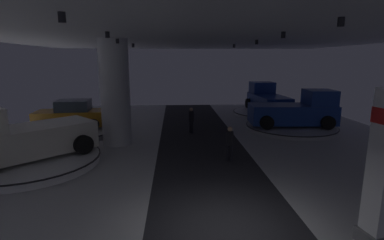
{
  "coord_description": "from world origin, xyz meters",
  "views": [
    {
      "loc": [
        -1.36,
        -6.91,
        4.43
      ],
      "look_at": [
        -0.46,
        7.73,
        1.4
      ],
      "focal_mm": 27.24,
      "sensor_mm": 36.0,
      "label": 1
    }
  ],
  "objects": [
    {
      "name": "pickup_truck_deep_right",
      "position": [
        6.38,
        16.84,
        1.18
      ],
      "size": [
        2.79,
        5.37,
        2.3
      ],
      "color": "navy",
      "rests_on": "display_platform_deep_right"
    },
    {
      "name": "pickup_truck_mid_left",
      "position": [
        -7.78,
        5.11,
        1.28
      ],
      "size": [
        5.32,
        5.14,
        2.3
      ],
      "color": "silver",
      "rests_on": "display_platform_mid_left"
    },
    {
      "name": "display_car_far_left",
      "position": [
        -7.63,
        11.09,
        1.09
      ],
      "size": [
        4.35,
        2.49,
        1.71
      ],
      "color": "#B77519",
      "rests_on": "display_platform_far_left"
    },
    {
      "name": "display_platform_far_left",
      "position": [
        -7.67,
        11.09,
        0.18
      ],
      "size": [
        6.07,
        6.07,
        0.33
      ],
      "color": "#B7B7BC",
      "rests_on": "ground"
    },
    {
      "name": "visitor_walking_near",
      "position": [
        1.05,
        5.32,
        0.91
      ],
      "size": [
        0.32,
        0.32,
        1.59
      ],
      "color": "black",
      "rests_on": "ground"
    },
    {
      "name": "column_left",
      "position": [
        -4.45,
        8.5,
        2.75
      ],
      "size": [
        1.52,
        1.52,
        5.5
      ],
      "color": "silver",
      "rests_on": "ground"
    },
    {
      "name": "visitor_walking_far",
      "position": [
        -0.34,
        10.53,
        0.91
      ],
      "size": [
        0.32,
        0.32,
        1.59
      ],
      "color": "black",
      "rests_on": "ground"
    },
    {
      "name": "display_platform_far_right",
      "position": [
        6.18,
        11.1,
        0.15
      ],
      "size": [
        5.73,
        5.73,
        0.27
      ],
      "color": "#B7B7BC",
      "rests_on": "ground"
    },
    {
      "name": "pickup_truck_far_right",
      "position": [
        6.5,
        11.08,
        1.21
      ],
      "size": [
        5.43,
        2.94,
        2.3
      ],
      "color": "navy",
      "rests_on": "display_platform_far_right"
    },
    {
      "name": "display_platform_deep_right",
      "position": [
        6.39,
        16.52,
        0.14
      ],
      "size": [
        5.68,
        5.68,
        0.25
      ],
      "color": "silver",
      "rests_on": "ground"
    },
    {
      "name": "display_platform_mid_left",
      "position": [
        -7.54,
        5.33,
        0.19
      ],
      "size": [
        5.76,
        5.76,
        0.34
      ],
      "color": "silver",
      "rests_on": "ground"
    },
    {
      "name": "ceiling_with_spotlights",
      "position": [
        -0.0,
        -0.0,
        5.55
      ],
      "size": [
        24.0,
        44.0,
        0.39
      ],
      "color": "silver"
    },
    {
      "name": "ground",
      "position": [
        0.0,
        0.0,
        -0.02
      ],
      "size": [
        24.0,
        44.0,
        0.06
      ],
      "color": "#B2B2B7"
    }
  ]
}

